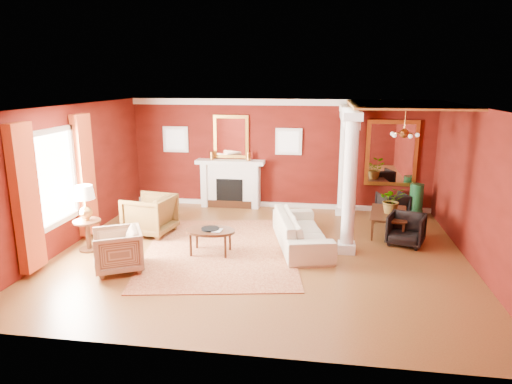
% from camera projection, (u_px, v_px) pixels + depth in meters
% --- Properties ---
extents(ground, '(8.00, 8.00, 0.00)m').
position_uv_depth(ground, '(261.00, 253.00, 9.17)').
color(ground, brown).
rests_on(ground, ground).
extents(room_shell, '(8.04, 7.04, 2.92)m').
position_uv_depth(room_shell, '(261.00, 154.00, 8.69)').
color(room_shell, '#61140D').
rests_on(room_shell, ground).
extents(fireplace, '(1.85, 0.42, 1.29)m').
position_uv_depth(fireplace, '(231.00, 183.00, 12.39)').
color(fireplace, white).
rests_on(fireplace, ground).
extents(overmantel_mirror, '(0.95, 0.07, 1.15)m').
position_uv_depth(overmantel_mirror, '(231.00, 137.00, 12.22)').
color(overmantel_mirror, gold).
rests_on(overmantel_mirror, fireplace).
extents(flank_window_left, '(0.70, 0.07, 0.70)m').
position_uv_depth(flank_window_left, '(176.00, 139.00, 12.48)').
color(flank_window_left, white).
rests_on(flank_window_left, room_shell).
extents(flank_window_right, '(0.70, 0.07, 0.70)m').
position_uv_depth(flank_window_right, '(289.00, 142.00, 12.03)').
color(flank_window_right, white).
rests_on(flank_window_right, room_shell).
extents(left_window, '(0.21, 2.55, 2.60)m').
position_uv_depth(left_window, '(58.00, 184.00, 8.82)').
color(left_window, white).
rests_on(left_window, room_shell).
extents(column_front, '(0.36, 0.36, 2.80)m').
position_uv_depth(column_front, '(350.00, 183.00, 8.87)').
color(column_front, white).
rests_on(column_front, ground).
extents(column_back, '(0.36, 0.36, 2.80)m').
position_uv_depth(column_back, '(344.00, 160.00, 11.46)').
color(column_back, white).
rests_on(column_back, ground).
extents(header_beam, '(0.30, 3.20, 0.32)m').
position_uv_depth(header_beam, '(349.00, 115.00, 10.12)').
color(header_beam, white).
rests_on(header_beam, column_front).
extents(amber_ceiling, '(2.30, 3.40, 0.04)m').
position_uv_depth(amber_ceiling, '(404.00, 105.00, 9.75)').
color(amber_ceiling, '#C38339').
rests_on(amber_ceiling, room_shell).
extents(dining_mirror, '(1.30, 0.07, 1.70)m').
position_uv_depth(dining_mirror, '(391.00, 153.00, 11.69)').
color(dining_mirror, gold).
rests_on(dining_mirror, room_shell).
extents(chandelier, '(0.60, 0.62, 0.75)m').
position_uv_depth(chandelier, '(404.00, 134.00, 9.94)').
color(chandelier, '#B78039').
rests_on(chandelier, room_shell).
extents(crown_trim, '(8.00, 0.08, 0.16)m').
position_uv_depth(crown_trim, '(280.00, 102.00, 11.81)').
color(crown_trim, white).
rests_on(crown_trim, room_shell).
extents(base_trim, '(8.00, 0.08, 0.12)m').
position_uv_depth(base_trim, '(278.00, 205.00, 12.48)').
color(base_trim, white).
rests_on(base_trim, ground).
extents(rug, '(3.61, 4.42, 0.02)m').
position_uv_depth(rug, '(220.00, 250.00, 9.31)').
color(rug, maroon).
rests_on(rug, ground).
extents(sofa, '(1.21, 2.44, 0.92)m').
position_uv_depth(sofa, '(302.00, 225.00, 9.45)').
color(sofa, beige).
rests_on(sofa, ground).
extents(armchair_leopard, '(1.04, 1.09, 0.99)m').
position_uv_depth(armchair_leopard, '(150.00, 213.00, 10.20)').
color(armchair_leopard, black).
rests_on(armchair_leopard, ground).
extents(armchair_stripe, '(1.07, 1.09, 0.85)m').
position_uv_depth(armchair_stripe, '(118.00, 248.00, 8.25)').
color(armchair_stripe, tan).
rests_on(armchair_stripe, ground).
extents(coffee_table, '(0.99, 0.99, 0.50)m').
position_uv_depth(coffee_table, '(210.00, 232.00, 9.04)').
color(coffee_table, black).
rests_on(coffee_table, ground).
extents(coffee_book, '(0.18, 0.03, 0.25)m').
position_uv_depth(coffee_book, '(213.00, 225.00, 8.94)').
color(coffee_book, black).
rests_on(coffee_book, coffee_table).
extents(side_table, '(0.54, 0.54, 1.36)m').
position_uv_depth(side_table, '(86.00, 208.00, 9.12)').
color(side_table, black).
rests_on(side_table, ground).
extents(dining_table, '(0.68, 1.44, 0.77)m').
position_uv_depth(dining_table, '(390.00, 217.00, 10.27)').
color(dining_table, black).
rests_on(dining_table, ground).
extents(dining_chair_near, '(0.89, 0.87, 0.73)m').
position_uv_depth(dining_chair_near, '(406.00, 228.00, 9.56)').
color(dining_chair_near, black).
rests_on(dining_chair_near, ground).
extents(dining_chair_far, '(0.82, 0.79, 0.67)m').
position_uv_depth(dining_chair_far, '(392.00, 204.00, 11.54)').
color(dining_chair_far, black).
rests_on(dining_chair_far, ground).
extents(green_urn, '(0.37, 0.37, 0.89)m').
position_uv_depth(green_urn, '(416.00, 205.00, 11.39)').
color(green_urn, '#154421').
rests_on(green_urn, ground).
extents(potted_plant, '(0.56, 0.62, 0.48)m').
position_uv_depth(potted_plant, '(393.00, 190.00, 10.07)').
color(potted_plant, '#26591E').
rests_on(potted_plant, dining_table).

